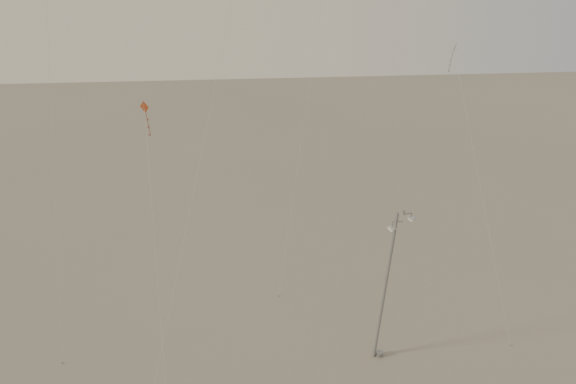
{
  "coord_description": "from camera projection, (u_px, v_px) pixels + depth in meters",
  "views": [
    {
      "loc": [
        -2.54,
        -22.43,
        24.16
      ],
      "look_at": [
        -0.02,
        5.0,
        11.47
      ],
      "focal_mm": 35.0,
      "sensor_mm": 36.0,
      "label": 1
    }
  ],
  "objects": [
    {
      "name": "kite_4",
      "position": [
        465.0,
        111.0,
        37.87
      ],
      "size": [
        2.32,
        10.8,
        17.38
      ],
      "rotation": [
        0.0,
        0.0,
        1.48
      ],
      "color": "#302A28",
      "rests_on": "ground"
    },
    {
      "name": "street_lamp",
      "position": [
        388.0,
        283.0,
        33.08
      ],
      "size": [
        1.88,
        0.61,
        10.22
      ],
      "color": "#9A9CA2",
      "rests_on": "ground"
    },
    {
      "name": "kite_3",
      "position": [
        152.0,
        209.0,
        26.28
      ],
      "size": [
        1.08,
        8.76,
        17.07
      ],
      "rotation": [
        0.0,
        0.0,
        -0.5
      ],
      "color": "maroon",
      "rests_on": "ground"
    },
    {
      "name": "kite_1",
      "position": [
        222.0,
        52.0,
        27.33
      ],
      "size": [
        6.58,
        3.37,
        24.8
      ],
      "rotation": [
        0.0,
        0.0,
        -0.57
      ],
      "color": "#302A28",
      "rests_on": "ground"
    }
  ]
}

